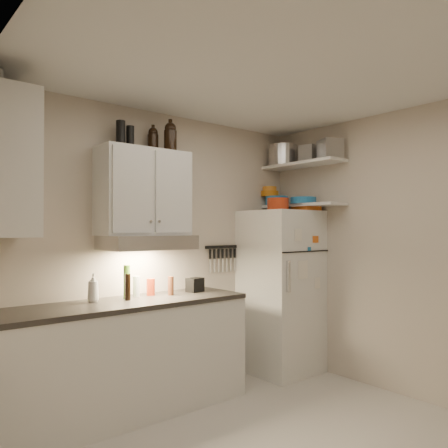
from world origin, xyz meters
TOP-DOWN VIEW (x-y plane):
  - ceiling at (0.00, 0.00)m, footprint 3.20×3.00m
  - back_wall at (0.00, 1.51)m, footprint 3.20×0.02m
  - left_wall at (-1.61, 0.00)m, footprint 0.02×3.00m
  - right_wall at (1.61, 0.00)m, footprint 0.02×3.00m
  - base_cabinet at (-0.55, 1.20)m, footprint 2.10×0.60m
  - countertop at (-0.55, 1.20)m, footprint 2.10×0.62m
  - upper_cabinet at (-0.30, 1.33)m, footprint 0.80×0.33m
  - side_cabinet at (-1.44, 1.20)m, footprint 0.33×0.55m
  - range_hood at (-0.30, 1.27)m, footprint 0.76×0.46m
  - fridge at (1.25, 1.16)m, footprint 0.70×0.68m
  - shelf_hi at (1.45, 1.02)m, footprint 0.30×0.95m
  - shelf_lo at (1.45, 1.02)m, footprint 0.30×0.95m
  - knife_strip at (0.70, 1.49)m, footprint 0.42×0.02m
  - dutch_oven at (1.17, 1.12)m, footprint 0.26×0.26m
  - book_stack at (1.45, 0.98)m, footprint 0.25×0.29m
  - spice_jar at (1.24, 1.14)m, footprint 0.08×0.08m
  - stock_pot at (1.42, 1.29)m, footprint 0.35×0.35m
  - tin_a at (1.49, 0.96)m, footprint 0.21×0.19m
  - tin_b at (1.49, 0.70)m, footprint 0.27×0.27m
  - bowl_teal at (1.41, 1.37)m, footprint 0.25×0.25m
  - bowl_orange at (1.37, 1.45)m, footprint 0.20×0.20m
  - bowl_yellow at (1.37, 1.45)m, footprint 0.16×0.16m
  - plates at (1.39, 0.97)m, footprint 0.34×0.34m
  - growler_a at (-0.17, 1.40)m, footprint 0.13×0.13m
  - growler_b at (-0.06, 1.28)m, footprint 0.14×0.14m
  - thermos_a at (-0.41, 1.39)m, footprint 0.09×0.09m
  - thermos_b at (-0.50, 1.37)m, footprint 0.10×0.10m
  - soap_bottle at (-0.76, 1.32)m, footprint 0.13×0.13m
  - pepper_mill at (-0.08, 1.24)m, footprint 0.06×0.06m
  - oil_bottle at (-0.47, 1.31)m, footprint 0.06×0.06m
  - vinegar_bottle at (-0.51, 1.23)m, footprint 0.05×0.05m
  - clear_bottle at (-0.37, 1.34)m, footprint 0.07×0.07m
  - red_jar at (-0.23, 1.34)m, footprint 0.09×0.09m
  - caddy at (0.21, 1.27)m, footprint 0.17×0.14m

SIDE VIEW (x-z plane):
  - base_cabinet at x=-0.55m, z-range 0.00..0.88m
  - fridge at x=1.25m, z-range 0.00..1.70m
  - countertop at x=-0.55m, z-range 0.88..0.92m
  - caddy at x=0.21m, z-range 0.92..1.05m
  - red_jar at x=-0.23m, z-range 0.92..1.07m
  - pepper_mill at x=-0.08m, z-range 0.92..1.09m
  - clear_bottle at x=-0.37m, z-range 0.92..1.10m
  - vinegar_bottle at x=-0.51m, z-range 0.92..1.14m
  - soap_bottle at x=-0.76m, z-range 0.92..1.18m
  - oil_bottle at x=-0.47m, z-range 0.92..1.20m
  - back_wall at x=0.00m, z-range 0.00..2.60m
  - left_wall at x=-1.61m, z-range 0.00..2.60m
  - right_wall at x=1.61m, z-range 0.00..2.60m
  - knife_strip at x=0.70m, z-range 1.31..1.33m
  - range_hood at x=-0.30m, z-range 1.33..1.45m
  - book_stack at x=1.45m, z-range 1.70..1.79m
  - spice_jar at x=1.24m, z-range 1.70..1.81m
  - shelf_lo at x=1.45m, z-range 1.75..1.77m
  - dutch_oven at x=1.17m, z-range 1.70..1.83m
  - plates at x=1.39m, z-range 1.77..1.84m
  - upper_cabinet at x=-0.30m, z-range 1.45..2.20m
  - bowl_teal at x=1.41m, z-range 1.77..1.88m
  - bowl_orange at x=1.37m, z-range 1.88..1.94m
  - side_cabinet at x=-1.44m, z-range 1.45..2.45m
  - bowl_yellow at x=1.37m, z-range 1.94..1.99m
  - shelf_hi at x=1.45m, z-range 2.19..2.22m
  - thermos_a at x=-0.41m, z-range 2.20..2.40m
  - tin_a at x=1.49m, z-range 2.21..2.40m
  - thermos_b at x=-0.50m, z-range 2.20..2.43m
  - growler_a at x=-0.17m, z-range 2.20..2.43m
  - tin_b at x=1.49m, z-range 2.21..2.42m
  - stock_pot at x=1.42m, z-range 2.21..2.44m
  - growler_b at x=-0.06m, z-range 2.20..2.47m
  - ceiling at x=0.00m, z-range 2.60..2.62m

